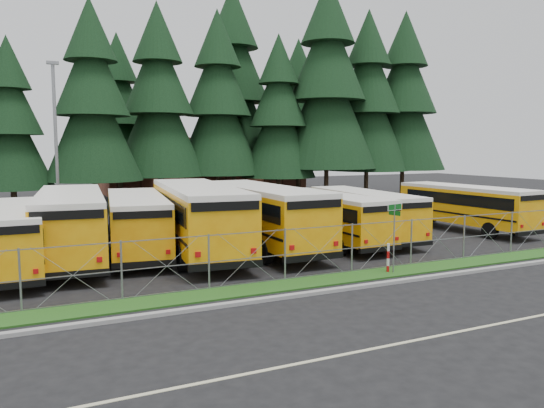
{
  "coord_description": "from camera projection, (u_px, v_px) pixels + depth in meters",
  "views": [
    {
      "loc": [
        -12.86,
        -18.45,
        5.04
      ],
      "look_at": [
        -2.16,
        4.0,
        2.34
      ],
      "focal_mm": 35.0,
      "sensor_mm": 36.0,
      "label": 1
    }
  ],
  "objects": [
    {
      "name": "conifer_13",
      "position": [
        298.0,
        116.0,
        58.56
      ],
      "size": [
        7.6,
        7.6,
        16.8
      ],
      "primitive_type": null,
      "color": "black",
      "rests_on": "ground"
    },
    {
      "name": "street_sign",
      "position": [
        394.0,
        223.0,
        20.87
      ],
      "size": [
        0.82,
        0.54,
        2.81
      ],
      "color": "gray",
      "rests_on": "ground"
    },
    {
      "name": "conifer_2",
      "position": [
        10.0,
        126.0,
        38.72
      ],
      "size": [
        5.92,
        5.92,
        13.08
      ],
      "primitive_type": null,
      "color": "black",
      "rests_on": "ground"
    },
    {
      "name": "bus_5",
      "position": [
        326.0,
        218.0,
        27.62
      ],
      "size": [
        2.55,
        10.06,
        2.63
      ],
      "primitive_type": null,
      "rotation": [
        0.0,
        0.0,
        0.02
      ],
      "color": "orange",
      "rests_on": "ground"
    },
    {
      "name": "conifer_7",
      "position": [
        327.0,
        90.0,
        49.32
      ],
      "size": [
        9.31,
        9.31,
        20.59
      ],
      "primitive_type": null,
      "color": "black",
      "rests_on": "ground"
    },
    {
      "name": "bus_6",
      "position": [
        361.0,
        215.0,
        29.0
      ],
      "size": [
        3.03,
        10.2,
        2.64
      ],
      "primitive_type": null,
      "rotation": [
        0.0,
        0.0,
        -0.07
      ],
      "color": "orange",
      "rests_on": "ground"
    },
    {
      "name": "curb",
      "position": [
        406.0,
        280.0,
        19.81
      ],
      "size": [
        50.0,
        0.25,
        0.12
      ],
      "primitive_type": "cube",
      "color": "gray",
      "rests_on": "ground"
    },
    {
      "name": "bus_east",
      "position": [
        461.0,
        208.0,
        31.99
      ],
      "size": [
        3.07,
        10.46,
        2.71
      ],
      "primitive_type": null,
      "rotation": [
        0.0,
        0.0,
        0.06
      ],
      "color": "orange",
      "rests_on": "ground"
    },
    {
      "name": "ground",
      "position": [
        358.0,
        265.0,
        22.6
      ],
      "size": [
        120.0,
        120.0,
        0.0
      ],
      "primitive_type": "plane",
      "color": "black",
      "rests_on": "ground"
    },
    {
      "name": "conifer_4",
      "position": [
        159.0,
        105.0,
        45.08
      ],
      "size": [
        7.78,
        7.78,
        17.21
      ],
      "primitive_type": null,
      "color": "black",
      "rests_on": "ground"
    },
    {
      "name": "road_lane_line",
      "position": [
        516.0,
        320.0,
        15.42
      ],
      "size": [
        50.0,
        0.12,
        0.01
      ],
      "primitive_type": "cube",
      "color": "beige",
      "rests_on": "ground"
    },
    {
      "name": "conifer_9",
      "position": [
        404.0,
        105.0,
        53.71
      ],
      "size": [
        8.4,
        8.4,
        18.57
      ],
      "primitive_type": null,
      "color": "black",
      "rests_on": "ground"
    },
    {
      "name": "bus_0",
      "position": [
        8.0,
        239.0,
        21.37
      ],
      "size": [
        2.45,
        10.19,
        2.67
      ],
      "primitive_type": null,
      "rotation": [
        0.0,
        0.0,
        0.0
      ],
      "color": "orange",
      "rests_on": "ground"
    },
    {
      "name": "chainlink_fence",
      "position": [
        372.0,
        246.0,
        21.6
      ],
      "size": [
        44.0,
        0.1,
        2.0
      ],
      "primitive_type": null,
      "color": "gray",
      "rests_on": "ground"
    },
    {
      "name": "striped_bollard",
      "position": [
        388.0,
        258.0,
        21.15
      ],
      "size": [
        0.11,
        0.11,
        1.2
      ],
      "primitive_type": "cylinder",
      "color": "#B20C0C",
      "rests_on": "ground"
    },
    {
      "name": "conifer_11",
      "position": [
        119.0,
        117.0,
        50.29
      ],
      "size": [
        7.12,
        7.12,
        15.74
      ],
      "primitive_type": null,
      "color": "black",
      "rests_on": "ground"
    },
    {
      "name": "bus_4",
      "position": [
        258.0,
        217.0,
        26.21
      ],
      "size": [
        2.86,
        11.96,
        3.13
      ],
      "primitive_type": null,
      "rotation": [
        0.0,
        0.0,
        0.0
      ],
      "color": "orange",
      "rests_on": "ground"
    },
    {
      "name": "conifer_5",
      "position": [
        218.0,
        107.0,
        47.66
      ],
      "size": [
        7.79,
        7.79,
        17.22
      ],
      "primitive_type": null,
      "color": "black",
      "rests_on": "ground"
    },
    {
      "name": "grass_verge",
      "position": [
        382.0,
        273.0,
        21.07
      ],
      "size": [
        50.0,
        1.4,
        0.06
      ],
      "primitive_type": "cube",
      "color": "#1C4F16",
      "rests_on": "ground"
    },
    {
      "name": "bus_2",
      "position": [
        136.0,
        224.0,
        24.97
      ],
      "size": [
        3.97,
        10.93,
        2.8
      ],
      "primitive_type": null,
      "rotation": [
        0.0,
        0.0,
        -0.14
      ],
      "color": "orange",
      "rests_on": "ground"
    },
    {
      "name": "conifer_3",
      "position": [
        92.0,
        106.0,
        40.69
      ],
      "size": [
        7.4,
        7.4,
        16.37
      ],
      "primitive_type": null,
      "color": "black",
      "rests_on": "ground"
    },
    {
      "name": "bus_3",
      "position": [
        196.0,
        219.0,
        25.02
      ],
      "size": [
        4.3,
        12.68,
        3.26
      ],
      "primitive_type": null,
      "rotation": [
        0.0,
        0.0,
        -0.11
      ],
      "color": "orange",
      "rests_on": "ground"
    },
    {
      "name": "conifer_8",
      "position": [
        368.0,
        105.0,
        51.93
      ],
      "size": [
        8.27,
        8.27,
        18.29
      ],
      "primitive_type": null,
      "color": "black",
      "rests_on": "ground"
    },
    {
      "name": "light_standard",
      "position": [
        56.0,
        139.0,
        32.27
      ],
      "size": [
        0.7,
        0.35,
        10.14
      ],
      "color": "gray",
      "rests_on": "ground"
    },
    {
      "name": "conifer_6",
      "position": [
        279.0,
        119.0,
        48.32
      ],
      "size": [
        6.87,
        6.87,
        15.2
      ],
      "primitive_type": null,
      "color": "black",
      "rests_on": "ground"
    },
    {
      "name": "conifer_12",
      "position": [
        233.0,
        92.0,
        52.34
      ],
      "size": [
        9.41,
        9.41,
        20.8
      ],
      "primitive_type": null,
      "color": "black",
      "rests_on": "ground"
    },
    {
      "name": "brick_building",
      "position": [
        201.0,
        165.0,
        60.74
      ],
      "size": [
        22.0,
        10.0,
        6.0
      ],
      "primitive_type": "cube",
      "color": "brown",
      "rests_on": "ground"
    },
    {
      "name": "bus_1",
      "position": [
        71.0,
        226.0,
        23.43
      ],
      "size": [
        3.89,
        11.92,
        3.07
      ],
      "primitive_type": null,
      "rotation": [
        0.0,
        0.0,
        -0.1
      ],
      "color": "orange",
      "rests_on": "ground"
    }
  ]
}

